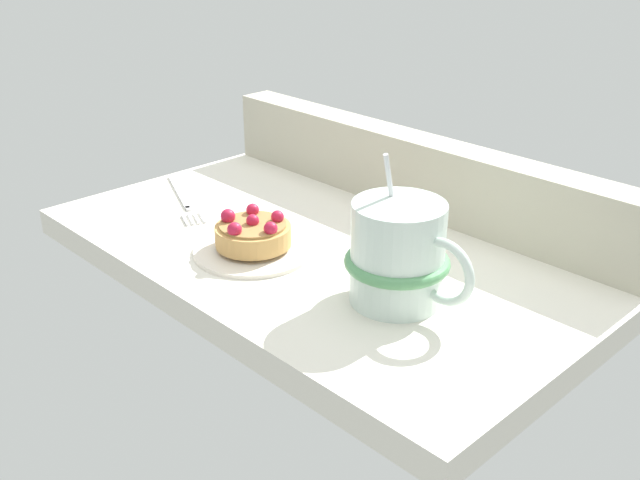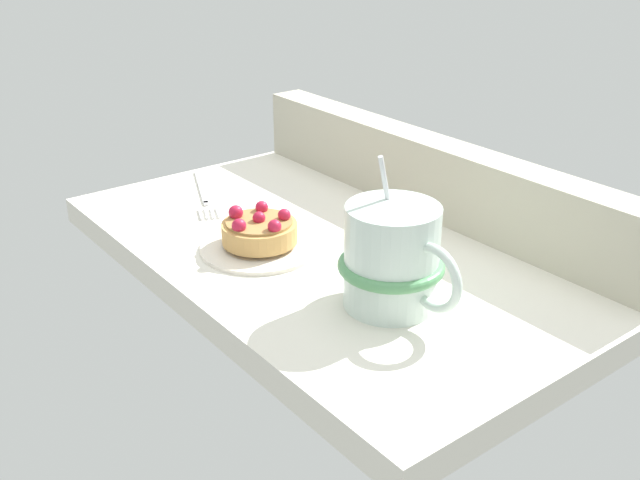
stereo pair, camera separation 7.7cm
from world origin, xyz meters
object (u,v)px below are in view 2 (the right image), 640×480
dessert_plate (260,245)px  coffee_mug (393,259)px  dessert_fork (203,193)px  raspberry_tart (259,230)px

dessert_plate → coffee_mug: coffee_mug is taller
dessert_plate → dessert_fork: bearing=170.2°
dessert_fork → dessert_plate: bearing=-9.8°
dessert_plate → coffee_mug: (18.58, 3.16, 4.63)cm
raspberry_tart → dessert_fork: raspberry_tart is taller
raspberry_tart → dessert_plate: bearing=59.9°
coffee_mug → dessert_fork: 37.75cm
raspberry_tart → dessert_fork: size_ratio=0.50×
dessert_plate → raspberry_tart: (-0.01, -0.02, 1.95)cm
dessert_plate → dessert_fork: (-18.87, 3.27, -0.15)cm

